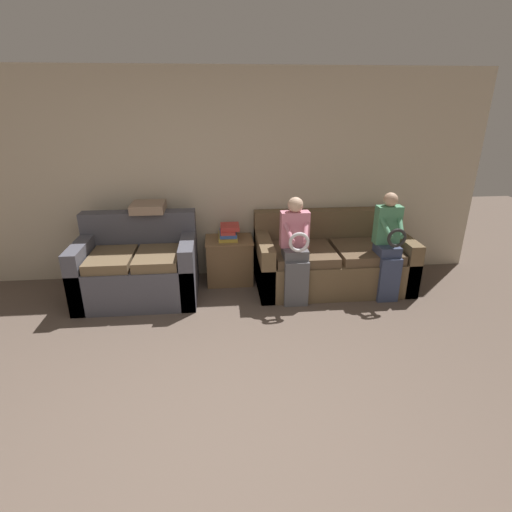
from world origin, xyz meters
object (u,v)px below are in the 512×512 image
object	(u,v)px
side_shelf	(229,260)
book_stack	(228,232)
couch_main	(331,260)
throw_pillow	(148,207)
child_left_seated	(295,247)
couch_side	(139,269)
child_right_seated	(389,243)

from	to	relation	value
side_shelf	book_stack	world-z (taller)	book_stack
couch_main	throw_pillow	bearing A→B (deg)	175.11
couch_main	child_left_seated	bearing A→B (deg)	-143.20
book_stack	throw_pillow	xyz separation A→B (m)	(-0.93, -0.01, 0.35)
side_shelf	book_stack	bearing A→B (deg)	175.35
child_left_seated	throw_pillow	distance (m)	1.79
couch_side	side_shelf	size ratio (longest dim) A/B	2.28
child_right_seated	book_stack	distance (m)	1.89
couch_main	couch_side	bearing A→B (deg)	-177.07
side_shelf	throw_pillow	xyz separation A→B (m)	(-0.94, -0.01, 0.71)
throw_pillow	child_left_seated	bearing A→B (deg)	-19.50
couch_side	side_shelf	distance (m)	1.12
couch_side	book_stack	world-z (taller)	couch_side
child_left_seated	side_shelf	size ratio (longest dim) A/B	2.04
child_left_seated	book_stack	xyz separation A→B (m)	(-0.72, 0.60, -0.00)
side_shelf	throw_pillow	world-z (taller)	throw_pillow
couch_side	throw_pillow	xyz separation A→B (m)	(0.13, 0.31, 0.65)
couch_main	child_right_seated	distance (m)	0.76
couch_main	book_stack	distance (m)	1.32
book_stack	couch_main	bearing A→B (deg)	-9.10
book_stack	throw_pillow	bearing A→B (deg)	-179.13
child_left_seated	book_stack	distance (m)	0.94
couch_main	couch_side	world-z (taller)	couch_side
throw_pillow	child_right_seated	bearing A→B (deg)	-12.12
couch_main	couch_side	distance (m)	2.33
throw_pillow	couch_main	bearing A→B (deg)	-4.89
couch_main	child_left_seated	xyz separation A→B (m)	(-0.54, -0.40, 0.34)
book_stack	side_shelf	bearing A→B (deg)	-4.65
child_right_seated	book_stack	xyz separation A→B (m)	(-1.79, 0.60, -0.02)
couch_main	child_right_seated	xyz separation A→B (m)	(0.54, -0.40, 0.36)
couch_main	couch_side	xyz separation A→B (m)	(-2.32, -0.12, 0.03)
child_left_seated	child_right_seated	bearing A→B (deg)	0.10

